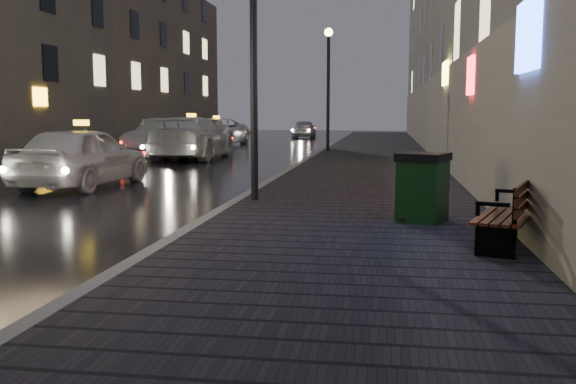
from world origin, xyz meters
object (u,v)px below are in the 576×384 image
Objects in this scene: lamp_far at (328,74)px; taxi_far at (217,132)px; lamp_near at (254,24)px; bench at (511,214)px; taxi_near at (83,157)px; trash_bin at (423,187)px; car_far at (304,129)px; car_left_mid at (166,137)px; taxi_mid at (192,138)px.

lamp_far is 9.85m from taxi_far.
lamp_near is 3.02× the size of bench.
lamp_near is 6.17m from taxi_near.
car_far is at bearing 123.17° from trash_bin.
lamp_far is at bearing 90.00° from lamp_near.
lamp_near is at bearing -56.37° from car_left_mid.
taxi_far is (-6.78, 22.60, -2.73)m from lamp_near.
car_far is (3.55, 10.69, -0.10)m from taxi_far.
taxi_far is at bearing 68.92° from car_far.
taxi_mid is at bearing -31.88° from car_left_mid.
taxi_mid is at bearing 137.72° from bench.
taxi_mid is 21.03m from car_far.
trash_bin is at bearing -33.85° from lamp_near.
car_far is at bearing 100.58° from lamp_far.
taxi_near and taxi_far have the same top height.
lamp_near is 4.64m from trash_bin.
lamp_far is 20.48m from bench.
taxi_far is at bearing 130.65° from bench.
taxi_mid is at bearing -85.71° from taxi_near.
lamp_near is 23.75m from taxi_far.
lamp_far is at bearing 97.88° from car_far.
car_left_mid reaches higher than taxi_far.
trash_bin is 0.19× the size of taxi_mid.
lamp_far reaches higher than taxi_near.
car_far is at bearing 119.47° from bench.
taxi_mid is (-8.13, 14.41, 0.14)m from trash_bin.
taxi_near is at bearing 90.17° from taxi_mid.
trash_bin is 9.23m from taxi_near.
taxi_near is at bearing 151.21° from lamp_near.
taxi_near reaches higher than car_far.
bench is (4.06, -3.86, -2.91)m from lamp_near.
lamp_far is 17.82m from car_far.
taxi_near is (-8.91, 6.53, 0.18)m from bench.
taxi_near reaches higher than bench.
lamp_far is 1.38× the size of car_far.
car_left_mid is (-1.68, 10.91, 0.04)m from taxi_near.
bench is 0.31× the size of taxi_mid.
car_left_mid reaches higher than bench.
taxi_mid is 10.40m from taxi_far.
trash_bin is 18.35m from car_left_mid.
trash_bin reaches higher than bench.
car_left_mid is at bearing 77.81° from car_far.
bench is 37.86m from car_far.
bench is 28.60m from taxi_far.
bench is at bearing 118.33° from taxi_mid.
taxi_near is at bearing 172.24° from trash_bin.
taxi_far reaches higher than bench.
lamp_near is at bearing 154.31° from taxi_near.
bench is at bearing -50.78° from car_left_mid.
car_left_mid is at bearing 139.64° from bench.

